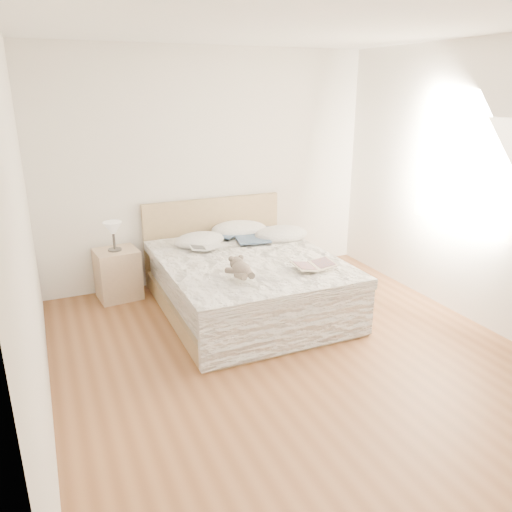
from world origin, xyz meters
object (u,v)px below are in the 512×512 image
photo_book (205,247)px  childrens_book (314,266)px  bed (245,281)px  table_lamp (113,230)px  nightstand (118,274)px  teddy_bear (242,276)px

photo_book → childrens_book: same height
bed → table_lamp: (-1.20, 0.82, 0.48)m
nightstand → table_lamp: bearing=-144.9°
teddy_bear → table_lamp: bearing=118.4°
nightstand → photo_book: bearing=-29.8°
table_lamp → photo_book: size_ratio=0.90×
nightstand → table_lamp: table_lamp is taller
nightstand → teddy_bear: (0.88, -1.49, 0.37)m
bed → teddy_bear: bed is taller
bed → table_lamp: bed is taller
bed → photo_book: bearing=134.7°
photo_book → teddy_bear: bearing=-85.5°
nightstand → childrens_book: childrens_book is taller
photo_book → nightstand: bearing=154.0°
childrens_book → teddy_bear: teddy_bear is taller
nightstand → teddy_bear: teddy_bear is taller
nightstand → table_lamp: (-0.01, -0.01, 0.51)m
teddy_bear → bed: bearing=62.8°
bed → nightstand: (-1.19, 0.82, -0.03)m
childrens_book → photo_book: bearing=133.3°
teddy_bear → childrens_book: bearing=-1.5°
nightstand → childrens_book: bearing=-42.1°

